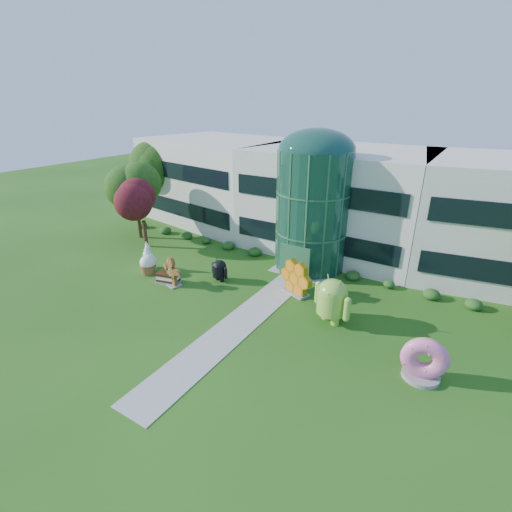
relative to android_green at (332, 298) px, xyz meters
The scene contains 14 objects.
ground 6.87m from the android_green, 137.36° to the right, with size 140.00×140.00×0.00m, color #215114.
building 14.64m from the android_green, 109.88° to the left, with size 46.00×15.00×9.30m, color beige, non-canonical shape.
atrium 9.48m from the android_green, 123.06° to the left, with size 6.00×6.00×9.80m, color #194738.
walkway 5.76m from the android_green, 152.92° to the right, with size 2.40×20.00×0.04m, color #9E9E93.
tree_red 20.64m from the android_green, behind, with size 4.00×4.00×6.00m, color #3F0C14, non-canonical shape.
trees_backdrop 10.10m from the android_green, 119.87° to the left, with size 52.00×8.00×8.40m, color #1E4210, non-canonical shape.
android_green is the anchor object (origin of this frame).
android_black 9.78m from the android_green, behind, with size 1.82×1.22×2.07m, color black, non-canonical shape.
donut 6.53m from the android_green, 22.66° to the right, with size 2.38×1.14×2.48m, color #DF559D, non-canonical shape.
gingerbread 12.52m from the android_green, behind, with size 2.60×1.00×2.40m, color brown, non-canonical shape.
ice_cream_sandwich 13.11m from the android_green, behind, with size 1.90×0.95×0.85m, color black, non-canonical shape.
honeycomb 4.26m from the android_green, 148.92° to the left, with size 3.06×1.09×2.41m, color orange, non-canonical shape.
froyo 16.11m from the android_green, behind, with size 1.48×1.48×2.53m, color white, non-canonical shape.
cupcake 15.60m from the android_green, behind, with size 1.37×1.37×1.65m, color white, non-canonical shape.
Camera 1 is at (11.73, -15.65, 13.50)m, focal length 26.00 mm.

